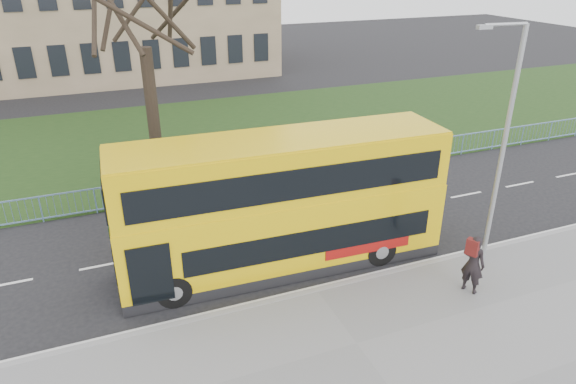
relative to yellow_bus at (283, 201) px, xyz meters
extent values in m
plane|color=black|center=(0.36, -0.39, -2.37)|extent=(120.00, 120.00, 0.00)
cube|color=gray|center=(0.36, -1.94, -2.30)|extent=(80.00, 0.20, 0.14)
cube|color=#1A3513|center=(0.36, 13.91, -2.33)|extent=(80.00, 15.40, 0.08)
cube|color=#DFB609|center=(0.00, 0.01, -1.02)|extent=(10.63, 2.94, 1.96)
cube|color=#DFB609|center=(0.00, 0.01, 0.12)|extent=(10.63, 2.94, 0.34)
cube|color=#DFB609|center=(0.00, 0.01, 1.17)|extent=(10.57, 2.89, 1.75)
cube|color=black|center=(0.55, -1.27, -0.95)|extent=(8.12, 0.38, 0.85)
cube|color=black|center=(-0.05, -1.23, 1.08)|extent=(9.68, 0.44, 0.95)
cylinder|color=black|center=(-3.80, -0.96, -1.85)|extent=(1.05, 0.32, 1.04)
cylinder|color=black|center=(3.01, -1.25, -1.85)|extent=(1.05, 0.32, 1.04)
imported|color=black|center=(4.70, -3.69, -1.29)|extent=(0.72, 0.83, 1.91)
cylinder|color=gray|center=(6.36, -2.39, 1.58)|extent=(0.15, 0.15, 7.65)
cylinder|color=gray|center=(5.69, -2.31, 5.40)|extent=(1.34, 0.24, 0.10)
cube|color=gray|center=(5.03, -2.24, 5.35)|extent=(0.45, 0.22, 0.11)
camera|label=1|loc=(-5.27, -13.74, 7.19)|focal=32.00mm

